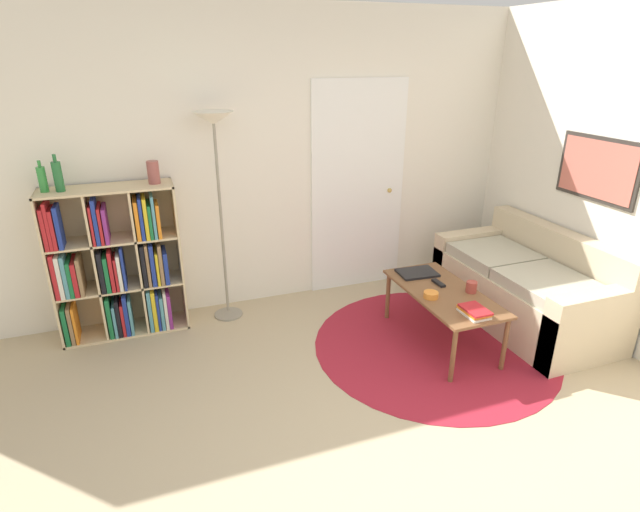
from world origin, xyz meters
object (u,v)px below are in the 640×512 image
bowl (431,295)px  bottle_left (42,179)px  laptop (417,273)px  vase_on_shelf (153,172)px  floor_lamp (215,143)px  bookshelf (116,266)px  bottle_middle (58,176)px  couch (528,288)px  cup (471,287)px  coffee_table (443,296)px

bowl → bottle_left: bottle_left is taller
laptop → vase_on_shelf: bearing=160.5°
floor_lamp → vase_on_shelf: floor_lamp is taller
bookshelf → bottle_middle: bearing=-177.6°
bookshelf → couch: (3.33, -0.99, -0.30)m
bottle_left → bottle_middle: bottle_middle is taller
cup → vase_on_shelf: size_ratio=0.50×
floor_lamp → laptop: 1.97m
floor_lamp → laptop: floor_lamp is taller
bookshelf → cup: bookshelf is taller
bowl → vase_on_shelf: size_ratio=0.64×
bookshelf → cup: 2.85m
coffee_table → cup: cup is taller
coffee_table → bottle_left: bottle_left is taller
cup → vase_on_shelf: vase_on_shelf is taller
bowl → floor_lamp: bearing=141.6°
bookshelf → vase_on_shelf: vase_on_shelf is taller
vase_on_shelf → couch: bearing=-18.7°
laptop → cup: 0.50m
floor_lamp → coffee_table: size_ratio=1.65×
bookshelf → cup: bearing=-24.0°
cup → vase_on_shelf: (-2.22, 1.16, 0.83)m
couch → bowl: (-1.08, -0.14, 0.19)m
bowl → bottle_middle: 2.92m
couch → bottle_middle: size_ratio=5.83×
floor_lamp → coffee_table: (1.54, -1.04, -1.13)m
cup → couch: bearing=12.5°
cup → vase_on_shelf: bearing=152.4°
bowl → cup: 0.35m
couch → bottle_middle: (-3.63, 0.98, 1.07)m
laptop → cup: bearing=-64.4°
bottle_left → coffee_table: bearing=-21.1°
coffee_table → cup: (0.19, -0.09, 0.09)m
coffee_table → bottle_middle: size_ratio=3.92×
couch → bottle_middle: bearing=164.9°
bookshelf → cup: (2.60, -1.16, -0.10)m
couch → coffee_table: bearing=-175.2°
bottle_middle → floor_lamp: bearing=-1.1°
couch → bottle_left: bottle_left is taller
bottle_left → cup: bearing=-21.3°
bottle_middle → vase_on_shelf: bearing=1.5°
floor_lamp → bowl: (1.39, -1.10, -1.06)m
cup → bottle_left: 3.33m
laptop → bowl: bowl is taller
floor_lamp → coffee_table: floor_lamp is taller
coffee_table → cup: 0.23m
cup → bowl: bearing=175.9°
vase_on_shelf → bowl: bearing=-31.2°
couch → cup: size_ratio=18.09×
coffee_table → laptop: (-0.03, 0.37, 0.06)m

